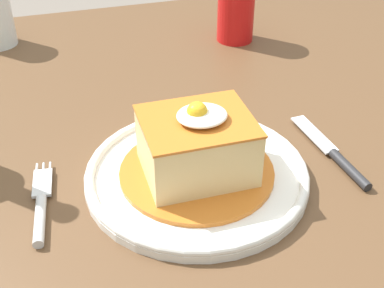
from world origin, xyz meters
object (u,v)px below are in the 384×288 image
at_px(fork, 41,207).
at_px(soda_can, 236,7).
at_px(knife, 339,159).
at_px(main_plate, 197,174).

height_order(fork, soda_can, soda_can).
xyz_separation_m(knife, soda_can, (0.01, 0.39, 0.06)).
height_order(main_plate, soda_can, soda_can).
height_order(fork, knife, same).
xyz_separation_m(main_plate, knife, (0.18, -0.02, -0.00)).
distance_m(main_plate, knife, 0.18).
relative_size(main_plate, knife, 1.62).
bearing_deg(knife, main_plate, 174.57).
distance_m(main_plate, soda_can, 0.42).
bearing_deg(fork, main_plate, 1.04).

